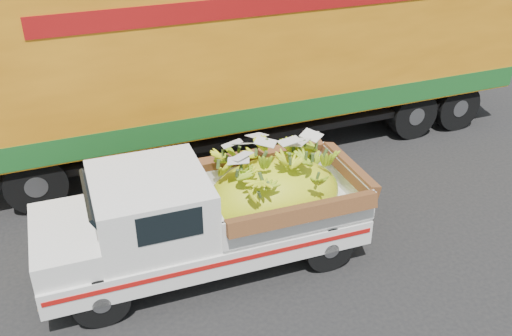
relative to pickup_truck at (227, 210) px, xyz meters
name	(u,v)px	position (x,y,z in m)	size (l,w,h in m)	color
ground	(185,248)	(-0.62, 0.45, -0.92)	(100.00, 100.00, 0.00)	black
curb	(143,109)	(-0.62, 6.22, -0.85)	(60.00, 0.25, 0.15)	gray
sidewalk	(134,81)	(-0.62, 8.32, -0.85)	(60.00, 4.00, 0.14)	gray
pickup_truck	(227,210)	(0.00, 0.00, 0.00)	(4.99, 2.10, 1.71)	black
semi_trailer	(251,51)	(1.48, 3.77, 1.20)	(12.04, 3.64, 3.80)	black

